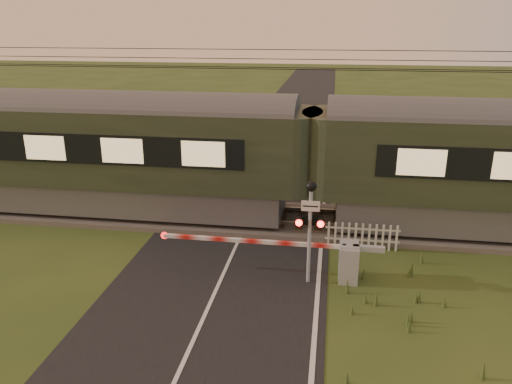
% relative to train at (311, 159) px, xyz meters
% --- Properties ---
extents(ground, '(160.00, 160.00, 0.00)m').
position_rel_train_xyz_m(ground, '(-2.24, -6.50, -2.43)').
color(ground, '#2D431A').
rests_on(ground, ground).
extents(road, '(6.00, 140.00, 0.03)m').
position_rel_train_xyz_m(road, '(-2.22, -6.73, -2.42)').
color(road, black).
rests_on(road, ground).
extents(track_bed, '(140.00, 3.40, 0.39)m').
position_rel_train_xyz_m(track_bed, '(-2.24, 0.00, -2.37)').
color(track_bed, '#47423D').
rests_on(track_bed, ground).
extents(overhead_wires, '(120.00, 0.62, 0.62)m').
position_rel_train_xyz_m(overhead_wires, '(-2.24, 0.00, 3.29)').
color(overhead_wires, black).
rests_on(overhead_wires, ground).
extents(train, '(46.16, 3.18, 4.31)m').
position_rel_train_xyz_m(train, '(0.00, 0.00, 0.00)').
color(train, '#5E5E62').
rests_on(train, ground).
extents(boom_gate, '(6.46, 0.82, 1.10)m').
position_rel_train_xyz_m(boom_gate, '(1.03, -3.99, -1.83)').
color(boom_gate, gray).
rests_on(boom_gate, ground).
extents(crossing_signal, '(0.76, 0.33, 2.99)m').
position_rel_train_xyz_m(crossing_signal, '(0.21, -4.34, -0.38)').
color(crossing_signal, gray).
rests_on(crossing_signal, ground).
extents(picket_fence, '(2.36, 0.07, 0.88)m').
position_rel_train_xyz_m(picket_fence, '(1.81, -1.89, -1.99)').
color(picket_fence, silver).
rests_on(picket_fence, ground).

